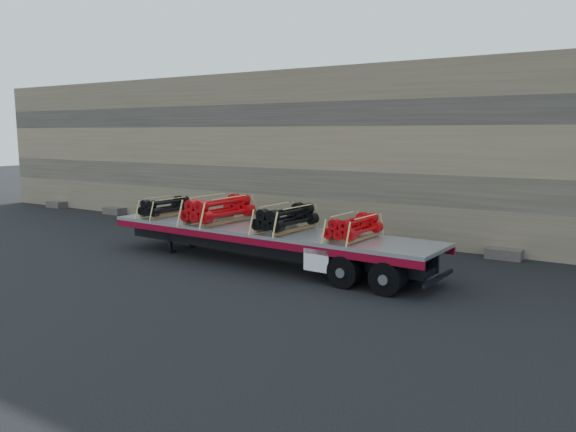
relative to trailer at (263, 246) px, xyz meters
name	(u,v)px	position (x,y,z in m)	size (l,w,h in m)	color
ground	(262,260)	(-0.39, 0.44, -0.61)	(120.00, 120.00, 0.00)	black
rock_wall	(348,152)	(-0.39, 6.94, 2.89)	(44.00, 3.00, 7.00)	#7A6B54
trailer	(263,246)	(0.00, 0.00, 0.00)	(12.13, 2.33, 1.21)	#B6B9BF
bundle_front	(166,207)	(-4.66, 0.21, 0.94)	(0.95, 1.89, 0.67)	black
bundle_midfront	(219,210)	(-1.97, 0.09, 1.05)	(1.26, 2.51, 0.89)	red
bundle_midrear	(286,219)	(0.92, -0.04, 1.00)	(1.11, 2.21, 0.79)	black
bundle_rear	(354,228)	(3.38, -0.15, 0.95)	(0.97, 1.94, 0.69)	red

